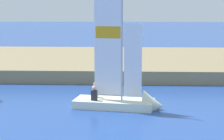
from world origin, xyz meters
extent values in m
cube|color=#897A56|center=(0.00, 22.90, 0.43)|extent=(80.00, 14.32, 0.86)
cube|color=silver|center=(0.58, 9.98, 0.20)|extent=(4.08, 2.16, 0.40)
cone|color=silver|center=(2.50, 9.67, 0.20)|extent=(1.18, 1.54, 1.40)
cylinder|color=#B7B7BC|center=(0.96, 9.92, 3.31)|extent=(0.08, 0.08, 5.82)
cube|color=white|center=(0.29, 10.03, 3.07)|extent=(1.35, 0.25, 4.83)
cube|color=orange|center=(0.29, 10.03, 3.70)|extent=(1.22, 0.23, 0.58)
cube|color=white|center=(1.49, 9.84, 2.38)|extent=(0.86, 0.17, 3.55)
cylinder|color=#B7B7BC|center=(0.29, 10.03, 0.62)|extent=(1.36, 0.28, 0.06)
cube|color=#26262D|center=(-0.38, 9.79, 0.65)|extent=(0.31, 0.24, 0.49)
sphere|color=tan|center=(-0.38, 9.79, 1.00)|extent=(0.20, 0.20, 0.20)
cube|color=silver|center=(-0.39, 10.49, 0.68)|extent=(0.31, 0.24, 0.55)
sphere|color=tan|center=(-0.39, 10.49, 1.07)|extent=(0.20, 0.20, 0.20)
camera|label=1|loc=(1.42, -10.35, 5.16)|focal=68.05mm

